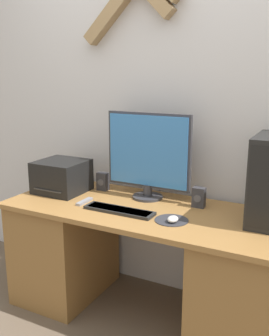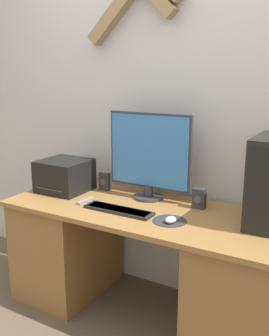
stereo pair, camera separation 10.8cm
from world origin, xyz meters
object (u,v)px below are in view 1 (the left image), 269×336
(printer, at_px, (62,176))
(remote_control, at_px, (84,202))
(speaker_left, at_px, (103,181))
(speaker_right, at_px, (199,197))
(monitor, at_px, (148,154))
(mouse, at_px, (173,219))
(keyboard, at_px, (119,210))

(printer, xyz_separation_m, remote_control, (0.27, -0.13, -0.10))
(printer, distance_m, remote_control, 0.31)
(printer, height_order, speaker_left, printer)
(speaker_right, xyz_separation_m, remote_control, (-0.66, -0.25, -0.05))
(monitor, distance_m, speaker_left, 0.42)
(mouse, xyz_separation_m, remote_control, (-0.62, 0.05, -0.01))
(monitor, distance_m, mouse, 0.52)
(monitor, bearing_deg, remote_control, -138.66)
(mouse, bearing_deg, monitor, 133.33)
(monitor, relative_size, mouse, 7.59)
(monitor, xyz_separation_m, printer, (-0.58, -0.15, -0.19))
(mouse, xyz_separation_m, speaker_left, (-0.66, 0.33, 0.04))
(speaker_right, bearing_deg, mouse, -98.03)
(monitor, height_order, remote_control, monitor)
(remote_control, bearing_deg, printer, 154.86)
(keyboard, bearing_deg, monitor, 83.47)
(speaker_left, bearing_deg, speaker_right, -2.35)
(speaker_right, relative_size, remote_control, 0.85)
(monitor, xyz_separation_m, speaker_right, (0.35, -0.02, -0.23))
(mouse, bearing_deg, speaker_left, 152.99)
(monitor, distance_m, remote_control, 0.50)
(mouse, relative_size, printer, 0.24)
(speaker_left, bearing_deg, mouse, -27.01)
(speaker_left, xyz_separation_m, speaker_right, (0.70, -0.03, 0.00))
(keyboard, distance_m, printer, 0.58)
(monitor, xyz_separation_m, keyboard, (-0.04, -0.31, -0.28))
(speaker_left, xyz_separation_m, remote_control, (0.04, -0.28, -0.05))
(monitor, xyz_separation_m, speaker_left, (-0.35, 0.01, -0.23))
(keyboard, relative_size, mouse, 5.77)
(printer, bearing_deg, monitor, 14.22)
(monitor, distance_m, printer, 0.63)
(monitor, relative_size, speaker_left, 4.60)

